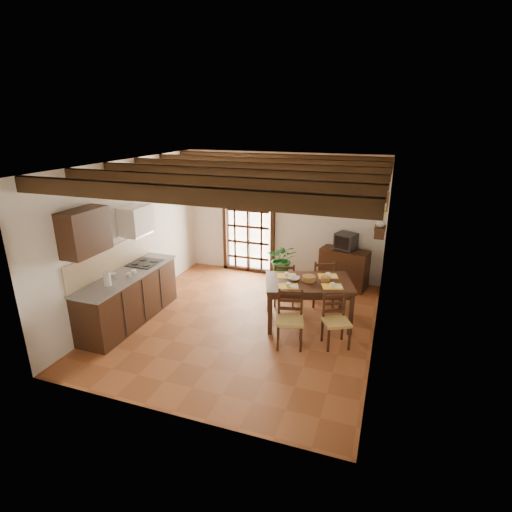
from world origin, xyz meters
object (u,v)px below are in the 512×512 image
at_px(chair_far_left, 284,291).
at_px(chair_near_left, 290,329).
at_px(potted_plant, 283,258).
at_px(chair_near_right, 336,330).
at_px(chair_far_right, 322,290).
at_px(sideboard, 344,268).
at_px(kitchen_counter, 129,297).
at_px(crt_tv, 346,241).
at_px(dining_table, 308,287).
at_px(pendant_lamp, 313,208).

bearing_deg(chair_far_left, chair_near_left, 95.19).
xyz_separation_m(chair_near_left, chair_far_left, (-0.48, 1.44, -0.01)).
xyz_separation_m(chair_near_left, potted_plant, (-0.83, 2.50, 0.28)).
distance_m(chair_near_right, potted_plant, 2.75).
bearing_deg(chair_far_right, sideboard, -126.01).
bearing_deg(kitchen_counter, crt_tv, 39.48).
height_order(dining_table, chair_near_right, chair_near_right).
xyz_separation_m(sideboard, pendant_lamp, (-0.39, -1.74, 1.65)).
xyz_separation_m(chair_far_right, crt_tv, (0.28, 1.00, 0.74)).
relative_size(chair_near_right, pendant_lamp, 1.02).
bearing_deg(crt_tv, chair_far_left, -107.63).
bearing_deg(chair_near_right, chair_near_left, 171.07).
bearing_deg(sideboard, crt_tv, -77.27).
bearing_deg(sideboard, chair_near_right, -72.56).
relative_size(dining_table, chair_far_left, 1.94).
bearing_deg(chair_far_right, chair_near_right, 87.91).
xyz_separation_m(chair_far_right, sideboard, (0.28, 1.01, 0.13)).
bearing_deg(chair_near_left, chair_far_left, 94.55).
height_order(chair_near_right, chair_far_right, chair_far_right).
distance_m(chair_near_left, chair_far_left, 1.52).
height_order(potted_plant, pendant_lamp, pendant_lamp).
distance_m(chair_far_left, crt_tv, 1.75).
distance_m(kitchen_counter, chair_far_left, 2.92).
xyz_separation_m(chair_near_right, sideboard, (-0.20, 2.44, 0.15)).
bearing_deg(crt_tv, chair_far_right, -84.69).
relative_size(dining_table, chair_near_left, 1.86).
distance_m(crt_tv, pendant_lamp, 2.06).
height_order(kitchen_counter, dining_table, kitchen_counter).
xyz_separation_m(chair_near_right, chair_far_right, (-0.48, 1.44, 0.03)).
bearing_deg(potted_plant, dining_table, -60.75).
height_order(chair_near_right, chair_far_left, chair_far_left).
relative_size(kitchen_counter, dining_table, 1.32).
bearing_deg(chair_near_right, dining_table, 107.02).
distance_m(kitchen_counter, potted_plant, 3.38).
height_order(chair_far_left, crt_tv, crt_tv).
distance_m(chair_near_right, pendant_lamp, 2.03).
distance_m(dining_table, chair_near_right, 0.95).
relative_size(chair_near_left, potted_plant, 0.49).
xyz_separation_m(chair_far_left, crt_tv, (0.98, 1.24, 0.76)).
bearing_deg(crt_tv, pendant_lamp, -81.76).
distance_m(chair_far_left, sideboard, 1.59).
relative_size(dining_table, crt_tv, 3.39).
xyz_separation_m(chair_far_left, pendant_lamp, (0.59, -0.50, 1.80)).
xyz_separation_m(dining_table, chair_far_left, (-0.59, 0.60, -0.42)).
xyz_separation_m(crt_tv, potted_plant, (-1.32, -0.17, -0.47)).
height_order(chair_far_right, sideboard, chair_far_right).
bearing_deg(chair_near_left, dining_table, 68.49).
bearing_deg(kitchen_counter, pendant_lamp, 19.65).
bearing_deg(chair_near_right, crt_tv, 67.31).
bearing_deg(chair_far_left, potted_plant, -85.74).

